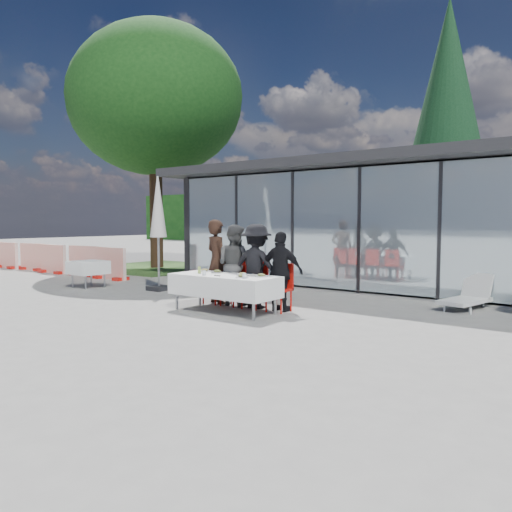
{
  "coord_description": "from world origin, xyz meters",
  "views": [
    {
      "loc": [
        6.33,
        -7.4,
        1.83
      ],
      "look_at": [
        -0.06,
        1.2,
        1.08
      ],
      "focal_mm": 35.0,
      "sensor_mm": 36.0,
      "label": 1
    }
  ],
  "objects": [
    {
      "name": "diner_chair_c",
      "position": [
        0.13,
        0.97,
        0.54
      ],
      "size": [
        0.44,
        0.44,
        0.97
      ],
      "color": "red",
      "rests_on": "ground"
    },
    {
      "name": "diner_a",
      "position": [
        -0.97,
        0.96,
        0.93
      ],
      "size": [
        0.87,
        0.87,
        1.86
      ],
      "primitive_type": "imported",
      "rotation": [
        0.0,
        0.0,
        2.8
      ],
      "color": "black",
      "rests_on": "ground"
    },
    {
      "name": "drinking_glasses",
      "position": [
        0.08,
        -0.05,
        0.8
      ],
      "size": [
        1.03,
        0.14,
        0.1
      ],
      "color": "silver",
      "rests_on": "dining_table"
    },
    {
      "name": "treeline",
      "position": [
        -2.0,
        28.0,
        2.2
      ],
      "size": [
        62.5,
        2.0,
        4.4
      ],
      "color": "black",
      "rests_on": "ground"
    },
    {
      "name": "plate_c",
      "position": [
        0.27,
        0.32,
        0.78
      ],
      "size": [
        0.26,
        0.26,
        0.07
      ],
      "color": "silver",
      "rests_on": "dining_table"
    },
    {
      "name": "plate_d",
      "position": [
        0.68,
        0.37,
        0.78
      ],
      "size": [
        0.26,
        0.26,
        0.07
      ],
      "color": "silver",
      "rests_on": "dining_table"
    },
    {
      "name": "construction_barriers",
      "position": [
        -11.46,
        2.45,
        0.44
      ],
      "size": [
        11.0,
        0.6,
        1.0
      ],
      "color": "red",
      "rests_on": "ground"
    },
    {
      "name": "lounger",
      "position": [
        3.73,
        3.56,
        0.26
      ],
      "size": [
        0.88,
        1.43,
        0.72
      ],
      "color": "white",
      "rests_on": "ground"
    },
    {
      "name": "diner_chair_d",
      "position": [
        0.75,
        0.97,
        0.54
      ],
      "size": [
        0.44,
        0.44,
        0.97
      ],
      "color": "red",
      "rests_on": "ground"
    },
    {
      "name": "conifer_tree",
      "position": [
        0.5,
        13.0,
        5.99
      ],
      "size": [
        4.0,
        4.0,
        10.5
      ],
      "color": "#382316",
      "rests_on": "ground"
    },
    {
      "name": "pavilion",
      "position": [
        2.0,
        8.16,
        2.15
      ],
      "size": [
        14.8,
        8.8,
        3.44
      ],
      "color": "gray",
      "rests_on": "ground"
    },
    {
      "name": "diner_chair_a",
      "position": [
        -0.97,
        0.97,
        0.54
      ],
      "size": [
        0.44,
        0.44,
        0.97
      ],
      "color": "red",
      "rests_on": "ground"
    },
    {
      "name": "diner_chair_b",
      "position": [
        -0.46,
        0.97,
        0.54
      ],
      "size": [
        0.44,
        0.44,
        0.97
      ],
      "color": "red",
      "rests_on": "ground"
    },
    {
      "name": "juice_bottle",
      "position": [
        -0.71,
        0.11,
        0.82
      ],
      "size": [
        0.06,
        0.06,
        0.14
      ],
      "primitive_type": "cylinder",
      "color": "#8BA846",
      "rests_on": "dining_table"
    },
    {
      "name": "grass_patch",
      "position": [
        -8.5,
        6.0,
        0.01
      ],
      "size": [
        5.0,
        5.0,
        0.02
      ],
      "primitive_type": "cube",
      "color": "#385926",
      "rests_on": "ground"
    },
    {
      "name": "deciduous_tree",
      "position": [
        -8.5,
        6.0,
        6.48
      ],
      "size": [
        7.04,
        6.4,
        9.38
      ],
      "color": "#382316",
      "rests_on": "ground"
    },
    {
      "name": "diner_d",
      "position": [
        0.75,
        0.96,
        0.81
      ],
      "size": [
        1.05,
        1.05,
        1.62
      ],
      "primitive_type": "imported",
      "rotation": [
        0.0,
        0.0,
        3.26
      ],
      "color": "black",
      "rests_on": "ground"
    },
    {
      "name": "spare_table_left",
      "position": [
        -5.49,
        0.78,
        0.55
      ],
      "size": [
        0.86,
        0.86,
        0.74
      ],
      "color": "white",
      "rests_on": "ground"
    },
    {
      "name": "plate_extra",
      "position": [
        0.46,
        0.05,
        0.78
      ],
      "size": [
        0.26,
        0.26,
        0.07
      ],
      "color": "silver",
      "rests_on": "dining_table"
    },
    {
      "name": "market_umbrella",
      "position": [
        -3.55,
        1.59,
        2.0
      ],
      "size": [
        0.5,
        0.5,
        3.0
      ],
      "color": "black",
      "rests_on": "ground"
    },
    {
      "name": "diner_c",
      "position": [
        0.13,
        0.96,
        0.88
      ],
      "size": [
        1.26,
        1.26,
        1.77
      ],
      "primitive_type": "imported",
      "rotation": [
        0.0,
        0.0,
        3.25
      ],
      "color": "black",
      "rests_on": "ground"
    },
    {
      "name": "ground",
      "position": [
        0.0,
        0.0,
        0.0
      ],
      "size": [
        90.0,
        90.0,
        0.0
      ],
      "primitive_type": "plane",
      "color": "gray",
      "rests_on": "ground"
    },
    {
      "name": "folded_eyeglasses",
      "position": [
        -0.1,
        -0.03,
        0.76
      ],
      "size": [
        0.14,
        0.03,
        0.01
      ],
      "primitive_type": "cube",
      "color": "black",
      "rests_on": "dining_table"
    },
    {
      "name": "diner_b",
      "position": [
        -0.46,
        0.96,
        0.88
      ],
      "size": [
        0.89,
        0.89,
        1.75
      ],
      "primitive_type": "imported",
      "rotation": [
        0.0,
        0.0,
        3.09
      ],
      "color": "#4E4E4E",
      "rests_on": "ground"
    },
    {
      "name": "plate_a",
      "position": [
        -0.86,
        0.44,
        0.78
      ],
      "size": [
        0.26,
        0.26,
        0.07
      ],
      "color": "silver",
      "rests_on": "dining_table"
    },
    {
      "name": "plate_b",
      "position": [
        -0.51,
        0.44,
        0.78
      ],
      "size": [
        0.26,
        0.26,
        0.07
      ],
      "color": "silver",
      "rests_on": "dining_table"
    },
    {
      "name": "dining_table",
      "position": [
        -0.12,
        0.22,
        0.54
      ],
      "size": [
        2.26,
        0.96,
        0.75
      ],
      "color": "white",
      "rests_on": "ground"
    }
  ]
}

